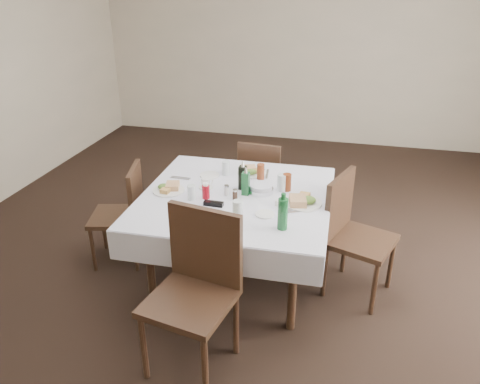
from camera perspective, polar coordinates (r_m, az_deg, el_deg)
The scene contains 33 objects.
ground_plane at distance 4.14m, azimuth 1.63°, elevation -8.92°, with size 7.00×7.00×0.00m, color black.
room_shell at distance 3.47m, azimuth 1.99°, elevation 15.10°, with size 6.04×7.04×2.80m.
dining_table at distance 3.64m, azimuth -0.49°, elevation -1.40°, with size 1.47×1.47×0.76m.
chair_north at distance 4.59m, azimuth 2.60°, elevation 1.82°, with size 0.44×0.44×0.88m.
chair_south at distance 2.95m, azimuth -5.26°, elevation -10.72°, with size 0.58×0.58×1.04m.
chair_east at distance 3.68m, azimuth 13.38°, elevation -4.30°, with size 0.58×0.58×0.96m.
chair_west at distance 4.09m, azimuth -13.82°, elevation -2.00°, with size 0.50×0.50×0.88m.
meal_north at distance 3.99m, azimuth 1.36°, elevation 2.55°, with size 0.25×0.25×0.05m.
meal_south at distance 3.15m, azimuth -2.29°, elevation -3.98°, with size 0.27×0.27×0.06m.
meal_east at distance 3.49m, azimuth 7.57°, elevation -1.09°, with size 0.29×0.29×0.06m.
meal_west at distance 3.71m, azimuth -8.69°, elevation 0.45°, with size 0.25×0.25×0.05m.
side_plate_a at distance 3.96m, azimuth -3.72°, elevation 2.06°, with size 0.17×0.17×0.01m.
side_plate_b at distance 3.32m, azimuth 3.05°, elevation -2.72°, with size 0.14×0.14×0.01m.
water_n at distance 3.95m, azimuth -1.73°, elevation 2.93°, with size 0.06×0.06×0.12m.
water_s at distance 3.24m, azimuth -0.27°, elevation -2.17°, with size 0.07×0.07×0.14m.
water_e at distance 3.67m, azimuth 5.13°, elevation 1.14°, with size 0.07×0.07×0.14m.
water_w at distance 3.53m, azimuth -5.91°, elevation -0.05°, with size 0.06×0.06×0.12m.
iced_tea_a at distance 3.87m, azimuth 2.54°, elevation 2.50°, with size 0.06×0.06×0.13m.
iced_tea_b at distance 3.68m, azimuth 5.75°, elevation 1.19°, with size 0.07×0.07×0.14m.
bread_basket at distance 3.65m, azimuth 2.56°, elevation 0.41°, with size 0.20×0.20×0.07m.
oil_cruet_dark at distance 3.67m, azimuth 0.33°, elevation 1.88°, with size 0.06×0.06×0.24m.
oil_cruet_green at distance 3.58m, azimuth 0.70°, elevation 1.16°, with size 0.06×0.06×0.23m.
ketchup_bottle at distance 3.55m, azimuth -4.18°, elevation 0.11°, with size 0.06×0.06×0.12m.
salt_shaker at distance 3.59m, azimuth -1.65°, elevation 0.22°, with size 0.04×0.04×0.08m.
pepper_shaker at distance 3.52m, azimuth -0.61°, elevation -0.32°, with size 0.04×0.04×0.08m.
coffee_mug at distance 3.73m, azimuth -4.18°, elevation 1.05°, with size 0.11×0.11×0.08m.
sunglasses at distance 3.45m, azimuth -3.25°, elevation -1.43°, with size 0.15×0.05×0.03m.
green_bottle at distance 3.11m, azimuth 5.24°, elevation -2.61°, with size 0.07×0.07×0.26m.
sugar_caddy at distance 3.45m, azimuth 5.07°, elevation -1.36°, with size 0.09×0.06×0.04m.
cutlery_n at distance 3.98m, azimuth 3.09°, elevation 2.19°, with size 0.07×0.21×0.01m.
cutlery_s at distance 3.26m, azimuth -6.24°, elevation -3.43°, with size 0.09×0.17×0.01m.
cutlery_e at distance 3.38m, azimuth 6.70°, elevation -2.35°, with size 0.19×0.12×0.01m.
cutlery_w at distance 3.93m, azimuth -7.29°, elevation 1.68°, with size 0.17×0.05×0.01m.
Camera 1 is at (0.70, -3.35, 2.33)m, focal length 35.00 mm.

